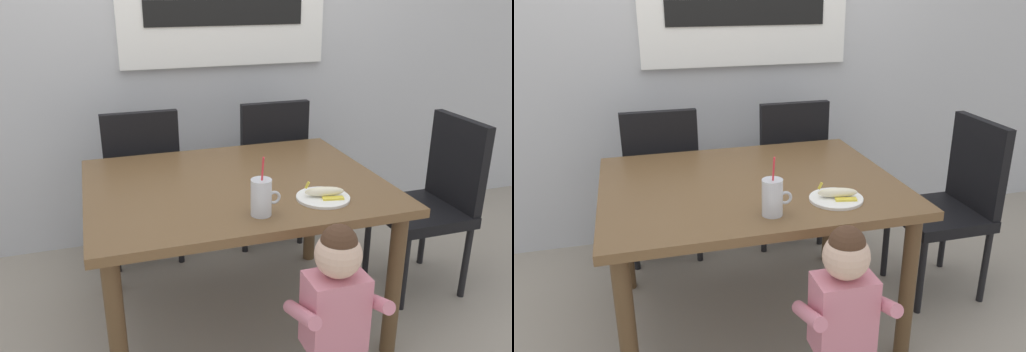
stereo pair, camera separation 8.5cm
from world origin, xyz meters
TOP-DOWN VIEW (x-y plane):
  - ground_plane at (0.00, 0.00)m, footprint 24.00×24.00m
  - back_wall at (0.00, 1.11)m, footprint 6.40×0.17m
  - dining_table at (0.00, 0.00)m, footprint 1.35×1.08m
  - dining_chair_left at (-0.36, 0.76)m, footprint 0.44×0.44m
  - dining_chair_right at (0.43, 0.77)m, footprint 0.44×0.44m
  - dining_chair_far at (1.12, 0.00)m, footprint 0.44×0.44m
  - toddler_standing at (0.17, -0.73)m, footprint 0.33×0.24m
  - milk_cup at (-0.00, -0.38)m, footprint 0.13×0.08m
  - snack_plate at (0.30, -0.31)m, footprint 0.23×0.23m
  - peeled_banana at (0.31, -0.31)m, footprint 0.18×0.12m

SIDE VIEW (x-z plane):
  - ground_plane at x=0.00m, z-range 0.00..0.00m
  - toddler_standing at x=0.17m, z-range 0.11..0.95m
  - dining_chair_left at x=-0.36m, z-range 0.06..1.02m
  - dining_chair_right at x=0.43m, z-range 0.06..1.02m
  - dining_chair_far at x=1.12m, z-range 0.06..1.02m
  - dining_table at x=0.00m, z-range 0.28..1.03m
  - snack_plate at x=0.30m, z-range 0.75..0.76m
  - peeled_banana at x=0.31m, z-range 0.75..0.82m
  - milk_cup at x=0.00m, z-range 0.69..0.94m
  - back_wall at x=0.00m, z-range 0.00..2.90m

